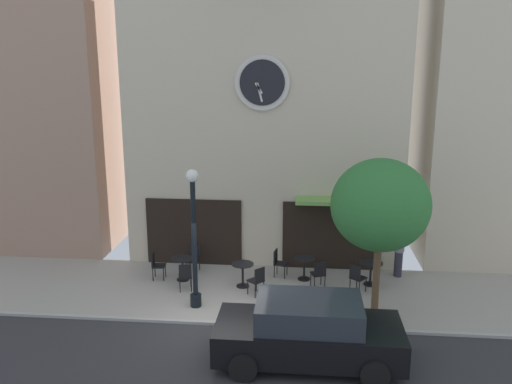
% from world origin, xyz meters
% --- Properties ---
extents(ground_plane, '(28.03, 10.58, 0.13)m').
position_xyz_m(ground_plane, '(0.00, -0.90, -0.02)').
color(ground_plane, '#9E998E').
extents(clock_building, '(9.37, 3.27, 12.54)m').
position_xyz_m(clock_building, '(0.79, 5.39, 6.49)').
color(clock_building, beige).
rests_on(clock_building, ground_plane).
extents(neighbor_building_left, '(6.53, 4.48, 11.12)m').
position_xyz_m(neighbor_building_left, '(-8.17, 6.61, 5.56)').
color(neighbor_building_left, '#9E7A66').
rests_on(neighbor_building_left, ground_plane).
extents(street_lamp, '(0.36, 0.36, 4.01)m').
position_xyz_m(street_lamp, '(-0.84, 1.07, 2.04)').
color(street_lamp, black).
rests_on(street_lamp, ground_plane).
extents(street_tree, '(2.64, 2.38, 4.38)m').
position_xyz_m(street_tree, '(4.21, 1.09, 3.12)').
color(street_tree, brown).
rests_on(street_tree, ground_plane).
extents(cafe_table_center, '(0.70, 0.70, 0.74)m').
position_xyz_m(cafe_table_center, '(-1.64, 2.88, 0.52)').
color(cafe_table_center, black).
rests_on(cafe_table_center, ground_plane).
extents(cafe_table_center_right, '(0.69, 0.69, 0.76)m').
position_xyz_m(cafe_table_center_right, '(0.34, 2.55, 0.53)').
color(cafe_table_center_right, black).
rests_on(cafe_table_center_right, ground_plane).
extents(cafe_table_near_door, '(0.69, 0.69, 0.74)m').
position_xyz_m(cafe_table_near_door, '(2.24, 3.28, 0.52)').
color(cafe_table_near_door, black).
rests_on(cafe_table_near_door, ground_plane).
extents(cafe_table_near_curb, '(0.73, 0.73, 0.74)m').
position_xyz_m(cafe_table_near_curb, '(4.31, 3.06, 0.53)').
color(cafe_table_near_curb, black).
rests_on(cafe_table_near_curb, ground_plane).
extents(cafe_chair_facing_street, '(0.51, 0.51, 0.90)m').
position_xyz_m(cafe_chair_facing_street, '(2.69, 2.62, 0.53)').
color(cafe_chair_facing_street, black).
rests_on(cafe_chair_facing_street, ground_plane).
extents(cafe_chair_curbside, '(0.46, 0.46, 0.90)m').
position_xyz_m(cafe_chair_curbside, '(-1.45, 3.68, 0.53)').
color(cafe_chair_curbside, black).
rests_on(cafe_chair_curbside, ground_plane).
extents(cafe_chair_under_awning, '(0.47, 0.47, 0.90)m').
position_xyz_m(cafe_chair_under_awning, '(1.40, 3.46, 0.53)').
color(cafe_chair_under_awning, black).
rests_on(cafe_chair_under_awning, ground_plane).
extents(cafe_chair_left_end, '(0.57, 0.57, 0.90)m').
position_xyz_m(cafe_chair_left_end, '(0.86, 1.94, 0.53)').
color(cafe_chair_left_end, black).
rests_on(cafe_chair_left_end, ground_plane).
extents(cafe_chair_right_end, '(0.56, 0.56, 0.90)m').
position_xyz_m(cafe_chair_right_end, '(3.82, 2.44, 0.53)').
color(cafe_chair_right_end, black).
rests_on(cafe_chair_right_end, ground_plane).
extents(cafe_chair_near_lamp, '(0.49, 0.49, 0.90)m').
position_xyz_m(cafe_chair_near_lamp, '(-1.36, 2.04, 0.53)').
color(cafe_chair_near_lamp, black).
rests_on(cafe_chair_near_lamp, ground_plane).
extents(cafe_chair_facing_wall, '(0.43, 0.43, 0.90)m').
position_xyz_m(cafe_chair_facing_wall, '(-2.50, 2.87, 0.53)').
color(cafe_chair_facing_wall, black).
rests_on(cafe_chair_facing_wall, ground_plane).
extents(pedestrian_grey, '(0.37, 0.37, 1.67)m').
position_xyz_m(pedestrian_grey, '(5.29, 3.84, 0.86)').
color(pedestrian_grey, '#2D2D38').
rests_on(pedestrian_grey, ground_plane).
extents(parked_car_black, '(4.31, 2.03, 1.55)m').
position_xyz_m(parked_car_black, '(2.36, -1.53, 0.76)').
color(parked_car_black, black).
rests_on(parked_car_black, ground_plane).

